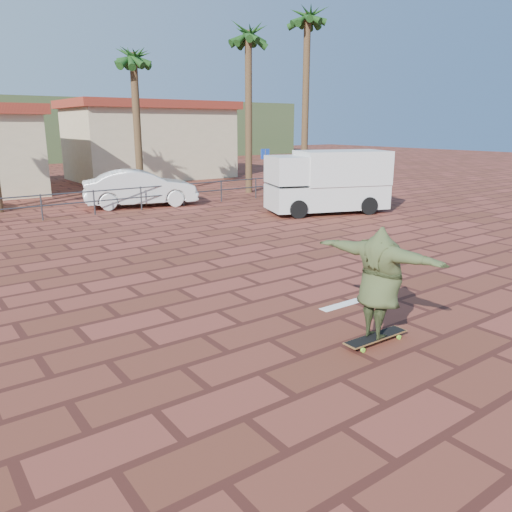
{
  "coord_description": "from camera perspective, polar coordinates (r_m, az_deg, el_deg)",
  "views": [
    {
      "loc": [
        -6.44,
        -7.82,
        3.52
      ],
      "look_at": [
        -0.37,
        0.5,
        0.8
      ],
      "focal_mm": 35.0,
      "sensor_mm": 36.0,
      "label": 1
    }
  ],
  "objects": [
    {
      "name": "street_sign",
      "position": [
        24.68,
        1.05,
        10.48
      ],
      "size": [
        0.48,
        0.06,
        2.38
      ],
      "rotation": [
        0.0,
        0.0,
        -0.01
      ],
      "color": "gray",
      "rests_on": "ground"
    },
    {
      "name": "guardrail",
      "position": [
        21.03,
        -18.04,
        6.32
      ],
      "size": [
        24.06,
        0.06,
        1.0
      ],
      "color": "#47494F",
      "rests_on": "ground"
    },
    {
      "name": "longboard",
      "position": [
        8.61,
        13.54,
        -9.03
      ],
      "size": [
        1.27,
        0.3,
        0.12
      ],
      "rotation": [
        0.0,
        0.0,
        -0.02
      ],
      "color": "olive",
      "rests_on": "ground"
    },
    {
      "name": "skateboarder",
      "position": [
        8.28,
        13.93,
        -3.0
      ],
      "size": [
        0.97,
        2.35,
        1.86
      ],
      "primitive_type": "imported",
      "rotation": [
        0.0,
        0.0,
        1.73
      ],
      "color": "#3B4625",
      "rests_on": "longboard"
    },
    {
      "name": "palm_center",
      "position": [
        25.51,
        -13.85,
        20.79
      ],
      "size": [
        2.4,
        2.4,
        7.75
      ],
      "color": "brown",
      "rests_on": "ground"
    },
    {
      "name": "ground",
      "position": [
        10.72,
        3.19,
        -4.39
      ],
      "size": [
        120.0,
        120.0,
        0.0
      ],
      "primitive_type": "plane",
      "color": "brown",
      "rests_on": "ground"
    },
    {
      "name": "car_white",
      "position": [
        22.79,
        -13.06,
        7.57
      ],
      "size": [
        5.13,
        2.91,
        1.6
      ],
      "primitive_type": "imported",
      "rotation": [
        0.0,
        0.0,
        1.3
      ],
      "color": "silver",
      "rests_on": "ground"
    },
    {
      "name": "paint_stripe",
      "position": [
        10.35,
        10.44,
        -5.32
      ],
      "size": [
        1.4,
        0.22,
        0.01
      ],
      "primitive_type": "cube",
      "color": "white",
      "rests_on": "ground"
    },
    {
      "name": "palm_far_right",
      "position": [
        28.26,
        5.9,
        24.9
      ],
      "size": [
        2.4,
        2.4,
        10.05
      ],
      "color": "brown",
      "rests_on": "ground"
    },
    {
      "name": "palm_right",
      "position": [
        27.04,
        -0.88,
        23.44
      ],
      "size": [
        2.4,
        2.4,
        9.05
      ],
      "color": "brown",
      "rests_on": "ground"
    },
    {
      "name": "campervan",
      "position": [
        20.74,
        8.24,
        8.54
      ],
      "size": [
        5.21,
        3.51,
        2.49
      ],
      "rotation": [
        0.0,
        0.0,
        -0.34
      ],
      "color": "silver",
      "rests_on": "ground"
    },
    {
      "name": "building_east",
      "position": [
        34.96,
        -11.99,
        12.88
      ],
      "size": [
        10.6,
        6.6,
        5.0
      ],
      "color": "beige",
      "rests_on": "ground"
    }
  ]
}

